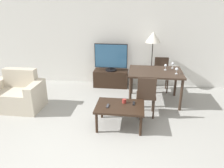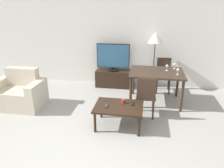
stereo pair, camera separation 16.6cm
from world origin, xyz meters
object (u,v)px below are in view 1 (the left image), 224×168
(tv, at_px, (111,57))
(dining_chair_far, at_px, (161,72))
(tv_stand, at_px, (111,78))
(remote_primary, at_px, (134,103))
(wine_glass_left, at_px, (166,66))
(remote_secondary, at_px, (108,106))
(cup_white_near, at_px, (124,101))
(armchair, at_px, (17,95))
(wine_glass_right, at_px, (173,64))
(coffee_table, at_px, (120,108))
(dining_table, at_px, (155,75))
(floor_lamp, at_px, (153,39))
(dining_chair_near, at_px, (146,94))
(wine_glass_center, at_px, (177,70))

(tv, bearing_deg, dining_chair_far, -4.36)
(tv, bearing_deg, tv_stand, 90.00)
(remote_primary, xyz_separation_m, wine_glass_left, (0.70, 1.25, 0.42))
(remote_secondary, relative_size, cup_white_near, 1.92)
(armchair, xyz_separation_m, wine_glass_right, (3.51, 1.03, 0.56))
(tv_stand, distance_m, coffee_table, 2.18)
(tv_stand, relative_size, wine_glass_right, 6.56)
(dining_chair_far, distance_m, remote_secondary, 2.39)
(tv, relative_size, remote_secondary, 6.06)
(tv_stand, height_order, dining_table, dining_table)
(remote_primary, xyz_separation_m, wine_glass_right, (0.88, 1.43, 0.42))
(tv, distance_m, cup_white_near, 2.10)
(dining_chair_far, height_order, floor_lamp, floor_lamp)
(armchair, xyz_separation_m, wine_glass_left, (3.32, 0.86, 0.56))
(armchair, relative_size, tv_stand, 1.16)
(tv_stand, bearing_deg, dining_chair_far, -4.46)
(dining_table, bearing_deg, coffee_table, -119.95)
(dining_chair_near, height_order, floor_lamp, floor_lamp)
(armchair, xyz_separation_m, dining_chair_far, (3.30, 1.52, 0.19))
(dining_table, relative_size, wine_glass_center, 8.45)
(coffee_table, relative_size, wine_glass_right, 6.26)
(dining_table, bearing_deg, dining_chair_near, -105.40)
(dining_chair_far, relative_size, remote_secondary, 5.92)
(remote_secondary, bearing_deg, tv, 95.85)
(coffee_table, distance_m, wine_glass_left, 1.73)
(dining_table, distance_m, wine_glass_right, 0.55)
(dining_chair_near, distance_m, remote_primary, 0.43)
(wine_glass_center, bearing_deg, remote_primary, -133.06)
(dining_chair_near, xyz_separation_m, remote_secondary, (-0.73, -0.52, -0.05))
(wine_glass_center, bearing_deg, remote_secondary, -140.51)
(cup_white_near, bearing_deg, dining_table, 59.79)
(dining_table, height_order, wine_glass_center, wine_glass_center)
(coffee_table, xyz_separation_m, wine_glass_right, (1.14, 1.54, 0.48))
(tv, bearing_deg, dining_table, -37.33)
(remote_primary, bearing_deg, tv_stand, 109.23)
(armchair, distance_m, tv_stand, 2.52)
(armchair, relative_size, remote_primary, 7.38)
(coffee_table, bearing_deg, dining_chair_far, 65.31)
(coffee_table, bearing_deg, wine_glass_right, 53.45)
(armchair, bearing_deg, wine_glass_left, 14.51)
(tv_stand, relative_size, remote_secondary, 6.38)
(wine_glass_center, bearing_deg, coffee_table, -137.02)
(floor_lamp, bearing_deg, tv_stand, 177.18)
(tv_stand, distance_m, tv, 0.61)
(coffee_table, relative_size, dining_chair_far, 1.03)
(dining_chair_near, height_order, wine_glass_left, wine_glass_left)
(remote_primary, bearing_deg, wine_glass_center, 46.94)
(cup_white_near, relative_size, wine_glass_right, 0.53)
(coffee_table, distance_m, dining_chair_near, 0.69)
(tv_stand, distance_m, dining_chair_near, 1.94)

